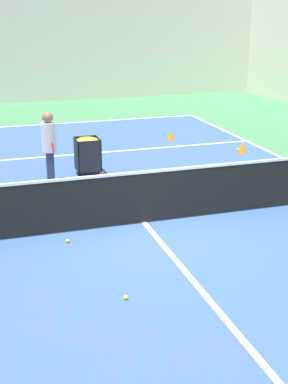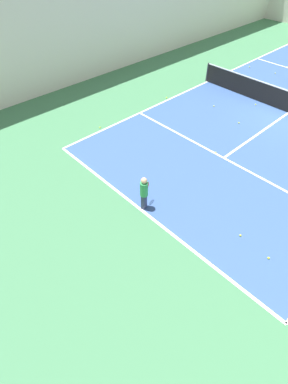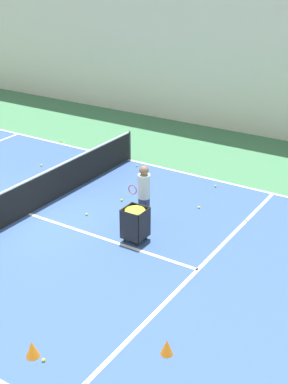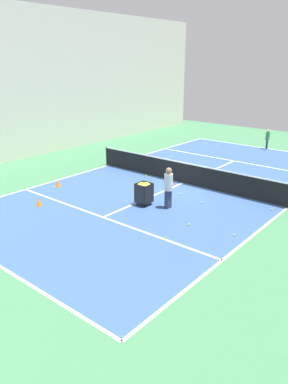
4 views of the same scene
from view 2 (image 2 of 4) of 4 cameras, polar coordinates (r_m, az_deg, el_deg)
ground_plane at (r=17.35m, az=25.80°, el=13.42°), size 34.39×34.39×0.00m
court_playing_area at (r=17.35m, az=25.80°, el=13.42°), size 10.34×20.08×0.00m
line_baseline_near at (r=10.23m, az=0.17°, el=-3.99°), size 10.34×0.10×0.00m
line_sideline_left at (r=19.48m, az=11.99°, el=19.89°), size 0.10×20.08×0.00m
line_service_near at (r=12.97m, az=14.94°, el=6.30°), size 10.34×0.10×0.00m
line_centre_service at (r=17.35m, az=25.81°, el=13.43°), size 0.10×11.04×0.00m
player_near_baseline at (r=9.88m, az=0.02°, el=0.16°), size 0.38×0.59×1.35m
tennis_ball_0 at (r=17.46m, az=20.49°, el=15.36°), size 0.07×0.07×0.07m
tennis_ball_1 at (r=19.57m, az=22.60°, el=17.82°), size 0.07×0.07×0.07m
tennis_ball_2 at (r=19.77m, az=14.18°, el=19.99°), size 0.07×0.07×0.07m
tennis_ball_5 at (r=21.79m, az=23.72°, el=20.01°), size 0.07×0.07×0.07m
tennis_ball_6 at (r=22.24m, az=19.46°, el=21.57°), size 0.07×0.07×0.07m
tennis_ball_7 at (r=16.68m, az=13.17°, el=15.64°), size 0.07×0.07×0.07m
tennis_ball_8 at (r=15.50m, az=17.63°, el=12.45°), size 0.07×0.07×0.07m
tennis_ball_9 at (r=14.60m, az=-8.38°, el=12.08°), size 0.07×0.07×0.07m
tennis_ball_11 at (r=10.04m, az=17.89°, el=-7.86°), size 0.07×0.07×0.07m
tennis_ball_12 at (r=18.85m, az=25.67°, el=15.91°), size 0.07×0.07×0.07m
tennis_ball_13 at (r=9.79m, az=22.65°, el=-11.52°), size 0.07×0.07×0.07m
tennis_ball_14 at (r=23.10m, az=25.59°, el=20.70°), size 0.07×0.07×0.07m
tennis_ball_15 at (r=13.14m, az=13.49°, el=7.33°), size 0.07×0.07×0.07m
tennis_ball_16 at (r=17.16m, az=4.31°, el=17.47°), size 0.07×0.07×0.07m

